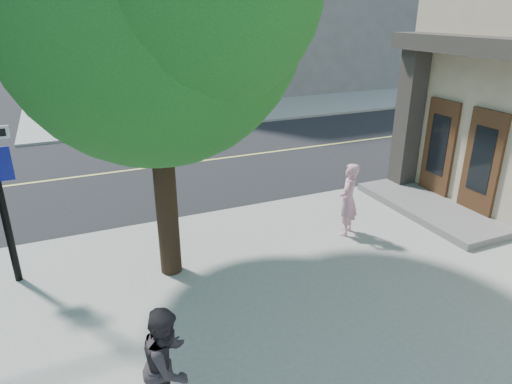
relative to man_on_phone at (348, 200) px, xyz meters
name	(u,v)px	position (x,y,z in m)	size (l,w,h in m)	color
ground	(43,246)	(-6.50, 2.41, -0.97)	(140.00, 140.00, 0.00)	black
road_ew	(43,181)	(-6.50, 6.91, -0.97)	(140.00, 9.00, 0.01)	black
sidewalk_ne	(242,81)	(7.00, 23.91, -0.91)	(29.00, 25.00, 0.12)	gray
man_on_phone	(348,200)	(0.00, 0.00, 0.00)	(0.62, 0.41, 1.71)	pink
pedestrian	(168,365)	(-4.94, -3.41, -0.04)	(0.79, 0.61, 1.62)	#2A2428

